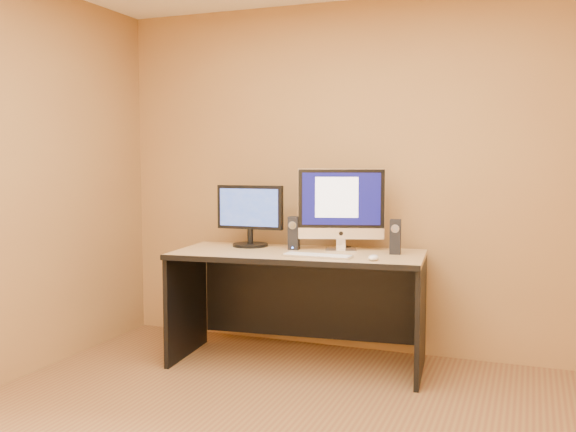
{
  "coord_description": "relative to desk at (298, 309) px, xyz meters",
  "views": [
    {
      "loc": [
        1.12,
        -2.66,
        1.43
      ],
      "look_at": [
        -0.41,
        1.37,
        1.05
      ],
      "focal_mm": 40.0,
      "sensor_mm": 36.0,
      "label": 1
    }
  ],
  "objects": [
    {
      "name": "speaker_right",
      "position": [
        0.65,
        0.15,
        0.51
      ],
      "size": [
        0.08,
        0.09,
        0.24
      ],
      "primitive_type": null,
      "rotation": [
        0.0,
        0.0,
        0.14
      ],
      "color": "black",
      "rests_on": "desk"
    },
    {
      "name": "imac",
      "position": [
        0.26,
        0.18,
        0.69
      ],
      "size": [
        0.65,
        0.39,
        0.59
      ],
      "primitive_type": null,
      "rotation": [
        0.0,
        0.0,
        0.3
      ],
      "color": "silver",
      "rests_on": "desk"
    },
    {
      "name": "speaker_left",
      "position": [
        -0.07,
        0.12,
        0.51
      ],
      "size": [
        0.08,
        0.08,
        0.24
      ],
      "primitive_type": null,
      "rotation": [
        0.0,
        0.0,
        0.1
      ],
      "color": "black",
      "rests_on": "desk"
    },
    {
      "name": "second_monitor",
      "position": [
        -0.43,
        0.16,
        0.62
      ],
      "size": [
        0.52,
        0.27,
        0.45
      ],
      "primitive_type": null,
      "rotation": [
        0.0,
        0.0,
        0.03
      ],
      "color": "black",
      "rests_on": "desk"
    },
    {
      "name": "cable_b",
      "position": [
        0.24,
        0.29,
        0.4
      ],
      "size": [
        0.09,
        0.18,
        0.01
      ],
      "primitive_type": "cylinder",
      "rotation": [
        1.57,
        0.0,
        -0.43
      ],
      "color": "black",
      "rests_on": "desk"
    },
    {
      "name": "desk",
      "position": [
        0.0,
        0.0,
        0.0
      ],
      "size": [
        1.78,
        0.92,
        0.79
      ],
      "primitive_type": null,
      "rotation": [
        0.0,
        0.0,
        0.1
      ],
      "color": "tan",
      "rests_on": "ground"
    },
    {
      "name": "mouse",
      "position": [
        0.57,
        -0.18,
        0.42
      ],
      "size": [
        0.06,
        0.11,
        0.04
      ],
      "primitive_type": "ellipsoid",
      "rotation": [
        0.0,
        0.0,
        -0.02
      ],
      "color": "silver",
      "rests_on": "desk"
    },
    {
      "name": "cable_a",
      "position": [
        0.3,
        0.29,
        0.4
      ],
      "size": [
        0.13,
        0.2,
        0.01
      ],
      "primitive_type": "cylinder",
      "rotation": [
        1.57,
        0.0,
        0.56
      ],
      "color": "black",
      "rests_on": "desk"
    },
    {
      "name": "keyboard",
      "position": [
        0.2,
        -0.16,
        0.41
      ],
      "size": [
        0.46,
        0.13,
        0.02
      ],
      "primitive_type": "cube",
      "rotation": [
        0.0,
        0.0,
        -0.02
      ],
      "color": "silver",
      "rests_on": "desk"
    },
    {
      "name": "walls",
      "position": [
        0.38,
        -1.47,
        0.9
      ],
      "size": [
        4.0,
        4.0,
        2.6
      ],
      "primitive_type": null,
      "color": "olive",
      "rests_on": "ground"
    }
  ]
}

